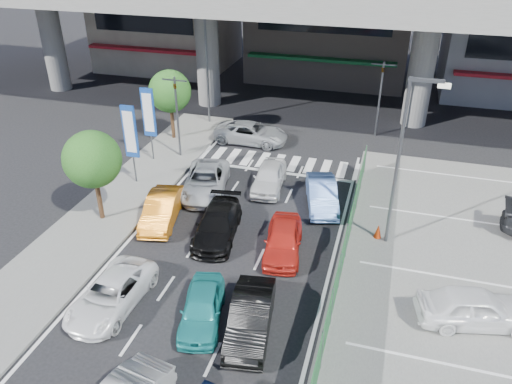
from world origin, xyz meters
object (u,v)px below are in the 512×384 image
(signboard_near, at_px, (130,134))
(signboard_far, at_px, (149,115))
(sedan_white_mid_left, at_px, (111,294))
(taxi_teal_mid, at_px, (202,308))
(sedan_black_mid, at_px, (217,225))
(tree_near, at_px, (92,160))
(wagon_silver_front_left, at_px, (206,181))
(kei_truck_front_right, at_px, (322,194))
(sedan_white_front_mid, at_px, (269,177))
(taxi_orange_right, at_px, (283,240))
(street_lamp_right, at_px, (404,151))
(traffic_light_left, at_px, (176,98))
(taxi_orange_left, at_px, (162,209))
(crossing_wagon_silver, at_px, (251,133))
(hatch_black_mid_right, at_px, (250,317))
(traffic_light_right, at_px, (382,80))
(tree_far, at_px, (170,91))
(street_lamp_left, at_px, (209,59))
(traffic_cone, at_px, (378,231))
(parked_sedan_white, at_px, (476,307))

(signboard_near, relative_size, signboard_far, 1.00)
(sedan_white_mid_left, bearing_deg, signboard_far, 111.75)
(sedan_white_mid_left, xyz_separation_m, taxi_teal_mid, (3.72, 0.24, 0.02))
(signboard_far, xyz_separation_m, sedan_white_mid_left, (4.44, -12.55, -2.44))
(sedan_black_mid, bearing_deg, tree_near, 174.18)
(signboard_near, height_order, wagon_silver_front_left, signboard_near)
(kei_truck_front_right, bearing_deg, wagon_silver_front_left, 167.94)
(sedan_white_front_mid, bearing_deg, taxi_orange_right, -74.08)
(street_lamp_right, xyz_separation_m, sedan_black_mid, (-8.01, -1.77, -4.11))
(traffic_light_left, xyz_separation_m, taxi_orange_right, (8.69, -8.17, -3.25))
(taxi_orange_left, bearing_deg, sedan_white_mid_left, -94.61)
(sedan_black_mid, distance_m, crossing_wagon_silver, 11.32)
(hatch_black_mid_right, bearing_deg, tree_near, 142.25)
(traffic_light_right, height_order, tree_far, traffic_light_right)
(tree_far, xyz_separation_m, taxi_orange_right, (10.29, -10.67, -2.70))
(kei_truck_front_right, bearing_deg, taxi_orange_right, -116.97)
(signboard_far, height_order, wagon_silver_front_left, signboard_far)
(traffic_light_right, relative_size, kei_truck_front_right, 1.24)
(taxi_orange_left, xyz_separation_m, sedan_black_mid, (3.15, -0.48, -0.03))
(tree_near, bearing_deg, crossing_wagon_silver, 68.50)
(tree_near, bearing_deg, street_lamp_left, 87.24)
(sedan_white_front_mid, height_order, crossing_wagon_silver, sedan_white_front_mid)
(tree_near, bearing_deg, sedan_white_front_mid, 37.58)
(street_lamp_left, distance_m, signboard_far, 7.32)
(street_lamp_right, height_order, signboard_near, street_lamp_right)
(traffic_light_left, relative_size, traffic_cone, 7.41)
(wagon_silver_front_left, distance_m, parked_sedan_white, 15.05)
(taxi_orange_left, bearing_deg, tree_near, -178.77)
(traffic_light_right, height_order, wagon_silver_front_left, traffic_light_right)
(tree_near, bearing_deg, traffic_light_left, 84.29)
(sedan_white_mid_left, relative_size, crossing_wagon_silver, 0.91)
(signboard_near, distance_m, sedan_black_mid, 7.77)
(street_lamp_right, xyz_separation_m, signboard_near, (-14.37, 1.99, -1.71))
(tree_near, distance_m, sedan_black_mid, 6.74)
(crossing_wagon_silver, bearing_deg, taxi_teal_mid, -168.86)
(tree_near, distance_m, hatch_black_mid_right, 11.22)
(tree_near, distance_m, sedan_white_front_mid, 9.59)
(taxi_teal_mid, relative_size, hatch_black_mid_right, 0.89)
(traffic_light_right, height_order, crossing_wagon_silver, traffic_light_right)
(street_lamp_right, xyz_separation_m, taxi_teal_mid, (-6.61, -7.31, -4.13))
(sedan_white_mid_left, height_order, parked_sedan_white, parked_sedan_white)
(taxi_teal_mid, bearing_deg, traffic_cone, 38.34)
(sedan_black_mid, bearing_deg, crossing_wagon_silver, 90.49)
(signboard_near, xyz_separation_m, taxi_orange_right, (9.69, -4.17, -2.37))
(street_lamp_left, xyz_separation_m, traffic_cone, (12.92, -11.80, -4.36))
(signboard_near, xyz_separation_m, tree_near, (0.20, -3.99, 0.32))
(tree_near, relative_size, tree_far, 1.00)
(signboard_far, xyz_separation_m, tree_far, (-0.20, 3.51, 0.32))
(taxi_teal_mid, bearing_deg, hatch_black_mid_right, -13.78)
(tree_far, distance_m, sedan_white_mid_left, 16.94)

